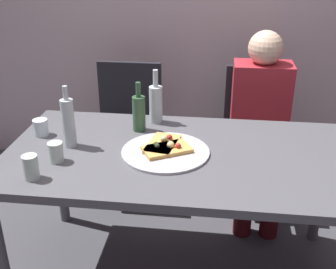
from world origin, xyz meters
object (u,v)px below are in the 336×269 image
Objects in this scene: pizza_tray at (165,152)px; tumbler_near at (31,167)px; wine_glass at (41,127)px; chair_right at (257,128)px; tumbler_far at (56,152)px; pizza_slice_last at (163,144)px; dining_table at (180,166)px; pizza_slice_extra at (167,149)px; wine_bottle at (68,122)px; water_bottle at (139,112)px; chair_left at (127,121)px; guest_in_sweater at (260,119)px; beer_bottle at (156,103)px.

tumbler_near reaches higher than pizza_tray.
wine_glass is 1.40m from chair_right.
wine_glass is (-0.18, 0.26, -0.00)m from tumbler_far.
tumbler_far is at bearing 72.57° from tumbler_near.
pizza_tray is 0.06m from pizza_slice_last.
pizza_slice_extra is at bearing -166.61° from dining_table.
tumbler_far is at bearing -94.11° from wine_bottle.
pizza_slice_extra is 2.99× the size of wine_glass.
water_bottle is at bearing 126.19° from pizza_slice_extra.
chair_left is at bearing 108.46° from water_bottle.
guest_in_sweater is at bearing 54.33° from pizza_tray.
water_bottle is 0.50m from tumbler_far.
beer_bottle is at bearing 42.45° from wine_bottle.
tumbler_near is (-0.53, -0.30, 0.05)m from pizza_tray.
wine_bottle reaches higher than beer_bottle.
chair_left is (-0.35, 0.80, -0.25)m from pizza_slice_last.
tumbler_near is (-0.43, -0.66, -0.06)m from beer_bottle.
wine_bottle is 0.18m from tumbler_far.
tumbler_far is at bearing 40.50° from guest_in_sweater.
water_bottle is 3.09× the size of wine_glass.
dining_table is 15.58× the size of tumbler_near.
beer_bottle reaches higher than pizza_slice_extra.
pizza_slice_extra is at bearing 15.77° from tumbler_far.
tumbler_near is 0.16m from tumbler_far.
chair_right is at bearing 59.92° from pizza_slice_extra.
chair_left is at bearing 114.12° from pizza_slice_extra.
pizza_slice_last is at bearing -6.31° from wine_glass.
tumbler_near is at bearing -72.81° from wine_glass.
wine_bottle is 0.33m from tumbler_near.
wine_glass is at bearing 169.61° from pizza_tray.
beer_bottle reaches higher than tumbler_near.
pizza_slice_last is 0.46m from wine_bottle.
pizza_slice_extra reaches higher than dining_table.
dining_table is 4.01× the size of pizza_tray.
guest_in_sweater is at bearing 57.86° from dining_table.
tumbler_near is (-0.54, -0.30, 0.03)m from pizza_slice_extra.
tumbler_near is at bearing 48.01° from chair_right.
chair_right is (0.52, 0.80, -0.25)m from pizza_slice_last.
beer_bottle is 3.47× the size of wine_glass.
pizza_slice_extra is 0.62m from tumbler_near.
pizza_slice_extra is 2.37× the size of tumbler_near.
beer_bottle is 0.64m from tumbler_far.
wine_bottle is at bearing -176.35° from pizza_slice_last.
pizza_slice_extra is at bearing 54.86° from guest_in_sweater.
pizza_slice_last reaches higher than pizza_tray.
chair_left is at bearing 82.21° from tumbler_near.
wine_bottle reaches higher than pizza_tray.
chair_left is (0.11, 0.99, -0.27)m from tumbler_far.
chair_right is 0.77× the size of guest_in_sweater.
tumbler_near reaches higher than tumbler_far.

